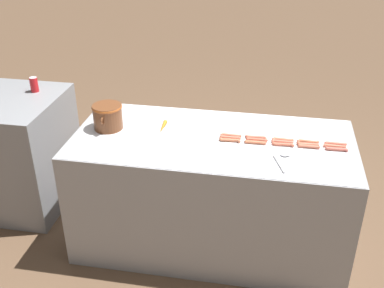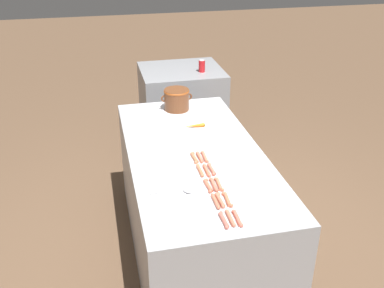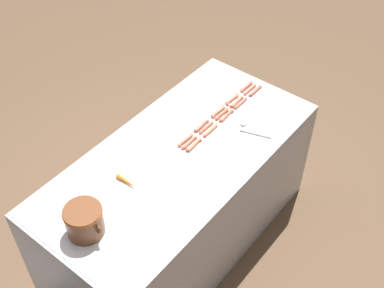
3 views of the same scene
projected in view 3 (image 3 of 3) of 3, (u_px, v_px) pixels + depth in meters
ground_plane at (180, 237)px, 3.93m from camera, size 20.00×20.00×0.00m
griddle_counter at (179, 200)px, 3.61m from camera, size 0.95×2.01×0.92m
hot_dog_0 at (255, 91)px, 3.74m from camera, size 0.03×0.15×0.02m
hot_dog_1 at (241, 103)px, 3.63m from camera, size 0.02×0.15×0.02m
hot_dog_2 at (226, 116)px, 3.54m from camera, size 0.03×0.15×0.02m
hot_dog_3 at (210, 130)px, 3.43m from camera, size 0.02×0.15×0.02m
hot_dog_4 at (194, 145)px, 3.33m from camera, size 0.03×0.15×0.02m
hot_dog_5 at (250, 89)px, 3.75m from camera, size 0.03×0.15×0.02m
hot_dog_6 at (236, 102)px, 3.65m from camera, size 0.03×0.15×0.02m
hot_dog_7 at (222, 114)px, 3.55m from camera, size 0.03×0.15×0.02m
hot_dog_8 at (206, 127)px, 3.45m from camera, size 0.03×0.15×0.02m
hot_dog_9 at (189, 142)px, 3.35m from camera, size 0.03×0.15×0.02m
hot_dog_10 at (246, 86)px, 3.77m from camera, size 0.03×0.15×0.02m
hot_dog_11 at (232, 99)px, 3.67m from camera, size 0.03×0.15×0.02m
hot_dog_12 at (218, 112)px, 3.57m from camera, size 0.03×0.15×0.02m
hot_dog_13 at (201, 126)px, 3.46m from camera, size 0.03×0.15×0.02m
hot_dog_14 at (185, 140)px, 3.37m from camera, size 0.03×0.15×0.02m
bean_pot at (84, 220)px, 2.79m from camera, size 0.28×0.22×0.18m
serving_spoon at (248, 126)px, 3.46m from camera, size 0.27×0.12×0.02m
carrot at (127, 182)px, 3.10m from camera, size 0.18×0.03×0.03m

